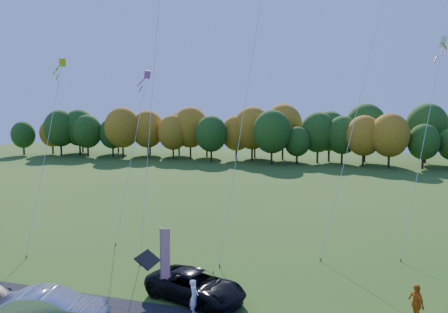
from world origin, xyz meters
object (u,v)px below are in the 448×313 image
(silver_sedan, at_px, (52,308))
(black_suv, at_px, (196,286))
(feather_flag, at_px, (164,256))
(person_east, at_px, (416,303))

(silver_sedan, bearing_deg, black_suv, -63.98)
(black_suv, distance_m, silver_sedan, 7.12)
(feather_flag, bearing_deg, person_east, 5.47)
(silver_sedan, height_order, feather_flag, feather_flag)
(silver_sedan, xyz_separation_m, person_east, (16.39, 5.21, 0.11))
(person_east, bearing_deg, feather_flag, -112.29)
(black_suv, bearing_deg, silver_sedan, 146.33)
(silver_sedan, distance_m, feather_flag, 5.85)
(silver_sedan, relative_size, person_east, 2.68)
(person_east, xyz_separation_m, feather_flag, (-12.45, -1.19, 1.48))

